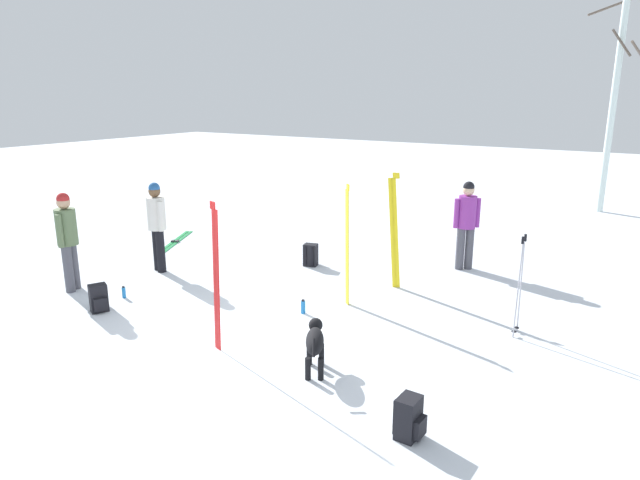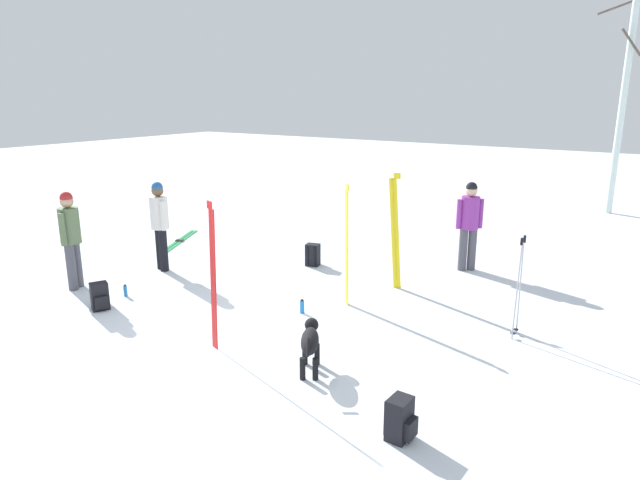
# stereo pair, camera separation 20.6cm
# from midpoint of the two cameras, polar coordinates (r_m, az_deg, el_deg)

# --- Properties ---
(ground_plane) EXTENTS (60.00, 60.00, 0.00)m
(ground_plane) POSITION_cam_midpoint_polar(r_m,az_deg,el_deg) (8.05, -8.76, -9.82)
(ground_plane) COLOR white
(person_0) EXTENTS (0.34, 0.47, 1.72)m
(person_0) POSITION_cam_midpoint_polar(r_m,az_deg,el_deg) (10.45, -24.89, 0.42)
(person_0) COLOR #4C4C56
(person_0) RESTS_ON ground_plane
(person_1) EXTENTS (0.42, 0.37, 1.72)m
(person_1) POSITION_cam_midpoint_polar(r_m,az_deg,el_deg) (10.99, 14.20, 2.02)
(person_1) COLOR #4C4C56
(person_1) RESTS_ON ground_plane
(person_2) EXTENTS (0.49, 0.34, 1.72)m
(person_2) POSITION_cam_midpoint_polar(r_m,az_deg,el_deg) (11.00, -16.83, 1.85)
(person_2) COLOR black
(person_2) RESTS_ON ground_plane
(dog) EXTENTS (0.51, 0.79, 0.57)m
(dog) POSITION_cam_midpoint_polar(r_m,az_deg,el_deg) (6.95, -1.39, -10.29)
(dog) COLOR black
(dog) RESTS_ON ground_plane
(ski_pair_planted_0) EXTENTS (0.27, 0.08, 2.03)m
(ski_pair_planted_0) POSITION_cam_midpoint_polar(r_m,az_deg,el_deg) (9.70, 6.97, 0.86)
(ski_pair_planted_0) COLOR yellow
(ski_pair_planted_0) RESTS_ON ground_plane
(ski_pair_planted_1) EXTENTS (0.22, 0.09, 2.02)m
(ski_pair_planted_1) POSITION_cam_midpoint_polar(r_m,az_deg,el_deg) (7.38, -11.33, -3.89)
(ski_pair_planted_1) COLOR red
(ski_pair_planted_1) RESTS_ON ground_plane
(ski_pair_planted_2) EXTENTS (0.17, 0.16, 1.96)m
(ski_pair_planted_2) POSITION_cam_midpoint_polar(r_m,az_deg,el_deg) (8.89, 2.12, -0.57)
(ski_pair_planted_2) COLOR yellow
(ski_pair_planted_2) RESTS_ON ground_plane
(ski_pair_lying_0) EXTENTS (1.01, 1.80, 0.05)m
(ski_pair_lying_0) POSITION_cam_midpoint_polar(r_m,az_deg,el_deg) (13.29, -14.93, -0.13)
(ski_pair_lying_0) COLOR green
(ski_pair_lying_0) RESTS_ON ground_plane
(ski_poles_0) EXTENTS (0.07, 0.26, 1.45)m
(ski_poles_0) POSITION_cam_midpoint_polar(r_m,az_deg,el_deg) (8.23, 19.04, -4.13)
(ski_poles_0) COLOR #B2B2BC
(ski_poles_0) RESTS_ON ground_plane
(backpack_0) EXTENTS (0.29, 0.27, 0.44)m
(backpack_0) POSITION_cam_midpoint_polar(r_m,az_deg,el_deg) (5.86, 8.04, -17.56)
(backpack_0) COLOR black
(backpack_0) RESTS_ON ground_plane
(backpack_1) EXTENTS (0.30, 0.32, 0.44)m
(backpack_1) POSITION_cam_midpoint_polar(r_m,az_deg,el_deg) (11.06, -1.48, -1.54)
(backpack_1) COLOR black
(backpack_1) RESTS_ON ground_plane
(backpack_2) EXTENTS (0.34, 0.32, 0.44)m
(backpack_2) POSITION_cam_midpoint_polar(r_m,az_deg,el_deg) (9.48, -22.22, -5.55)
(backpack_2) COLOR black
(backpack_2) RESTS_ON ground_plane
(water_bottle_0) EXTENTS (0.07, 0.07, 0.23)m
(water_bottle_0) POSITION_cam_midpoint_polar(r_m,az_deg,el_deg) (8.75, -2.41, -6.83)
(water_bottle_0) COLOR #1E72BF
(water_bottle_0) RESTS_ON ground_plane
(water_bottle_1) EXTENTS (0.06, 0.06, 0.20)m
(water_bottle_1) POSITION_cam_midpoint_polar(r_m,az_deg,el_deg) (9.97, -19.94, -5.04)
(water_bottle_1) COLOR #1E72BF
(water_bottle_1) RESTS_ON ground_plane
(birch_tree_0) EXTENTS (1.75, 1.76, 6.08)m
(birch_tree_0) POSITION_cam_midpoint_polar(r_m,az_deg,el_deg) (17.67, 27.53, 12.85)
(birch_tree_0) COLOR silver
(birch_tree_0) RESTS_ON ground_plane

